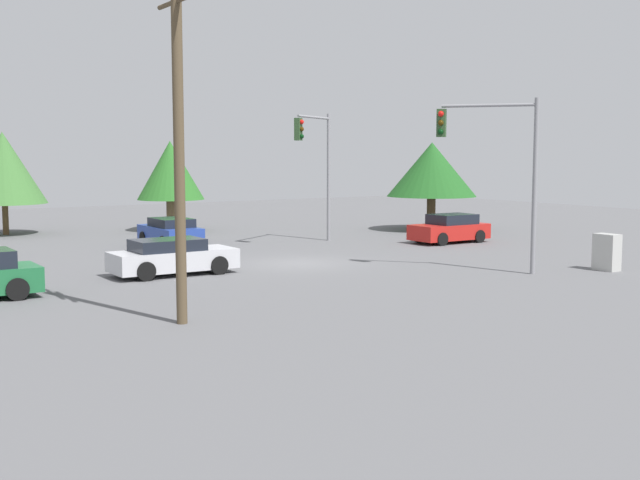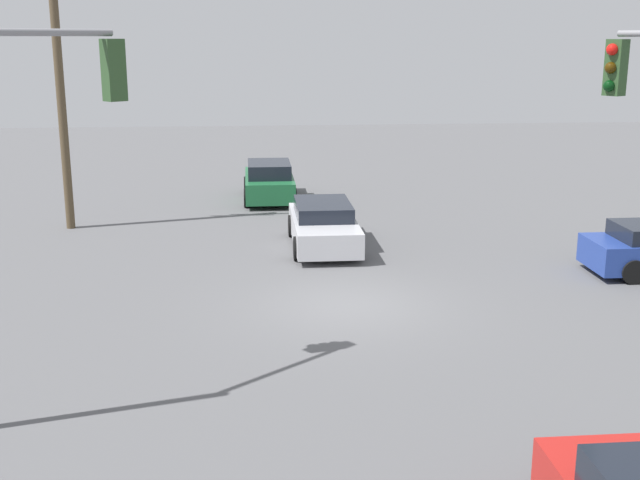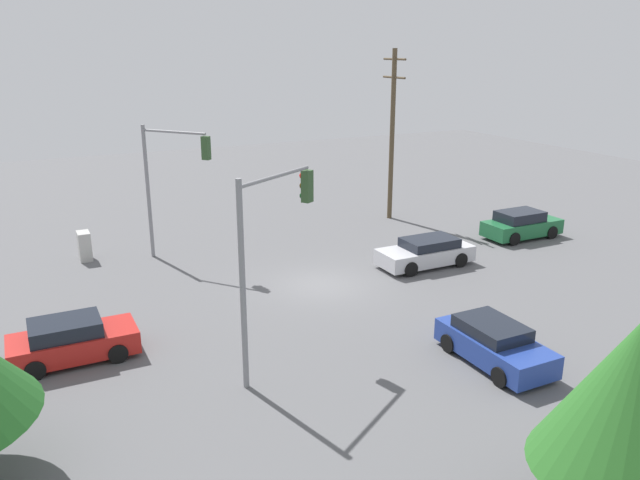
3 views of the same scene
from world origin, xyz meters
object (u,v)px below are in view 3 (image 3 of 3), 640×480
at_px(sedan_red, 72,341).
at_px(traffic_signal_main, 170,171).
at_px(sedan_blue, 494,343).
at_px(electrical_cabinet, 85,246).
at_px(traffic_signal_cross, 270,237).
at_px(sedan_silver, 426,252).
at_px(sedan_green, 521,225).

xyz_separation_m(sedan_red, traffic_signal_main, (8.54, -5.58, 3.73)).
distance_m(sedan_blue, electrical_cabinet, 20.00).
bearing_deg(traffic_signal_cross, sedan_silver, -2.26).
distance_m(sedan_silver, traffic_signal_cross, 12.38).
distance_m(sedan_blue, traffic_signal_main, 16.77).
height_order(sedan_red, traffic_signal_cross, traffic_signal_cross).
xyz_separation_m(sedan_red, electrical_cabinet, (10.55, -1.63, 0.02)).
bearing_deg(sedan_green, traffic_signal_cross, -67.41).
height_order(traffic_signal_cross, electrical_cabinet, traffic_signal_cross).
bearing_deg(electrical_cabinet, traffic_signal_cross, -163.70).
bearing_deg(sedan_red, sedan_silver, 98.68).
bearing_deg(sedan_red, traffic_signal_cross, 58.99).
xyz_separation_m(sedan_red, traffic_signal_cross, (-3.44, -5.72, 3.73)).
xyz_separation_m(sedan_red, sedan_silver, (2.43, -15.95, -0.03)).
bearing_deg(traffic_signal_cross, sedan_green, -9.51).
height_order(sedan_silver, traffic_signal_cross, traffic_signal_cross).
bearing_deg(sedan_blue, traffic_signal_cross, -23.73).
height_order(sedan_silver, electrical_cabinet, electrical_cabinet).
xyz_separation_m(sedan_silver, sedan_green, (1.43, -7.31, 0.06)).
height_order(traffic_signal_main, electrical_cabinet, traffic_signal_main).
distance_m(sedan_blue, traffic_signal_cross, 8.14).
xyz_separation_m(sedan_green, electrical_cabinet, (6.68, 21.63, -0.02)).
bearing_deg(sedan_green, sedan_blue, -46.95).
distance_m(sedan_green, traffic_signal_cross, 19.36).
xyz_separation_m(sedan_red, sedan_blue, (-6.34, -12.33, -0.02)).
bearing_deg(electrical_cabinet, sedan_green, -107.17).
relative_size(sedan_blue, traffic_signal_cross, 0.63).
bearing_deg(sedan_blue, sedan_red, -27.22).
xyz_separation_m(sedan_blue, electrical_cabinet, (16.89, 10.70, 0.04)).
bearing_deg(traffic_signal_main, sedan_blue, -14.67).
bearing_deg(traffic_signal_main, sedan_silver, 20.44).
bearing_deg(traffic_signal_cross, electrical_cabinet, 74.20).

